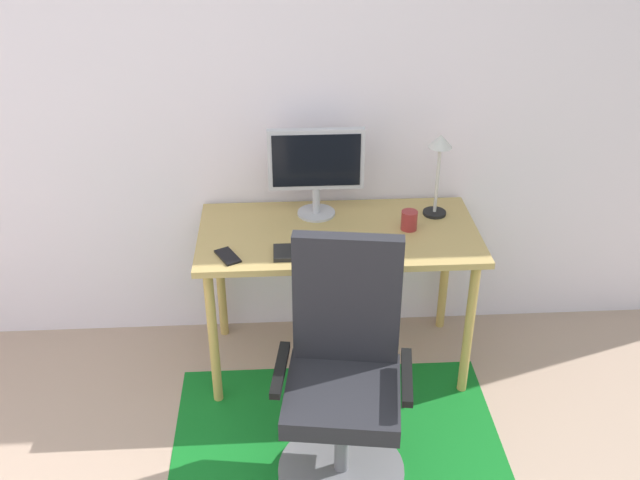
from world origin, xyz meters
name	(u,v)px	position (x,y,z in m)	size (l,w,h in m)	color
wall_back	(219,89)	(0.00, 2.20, 1.30)	(6.00, 0.10, 2.60)	silver
area_rug	(339,457)	(0.49, 1.15, 0.00)	(1.43, 1.20, 0.01)	#116B20
desk	(338,247)	(0.53, 1.81, 0.66)	(1.28, 0.64, 0.74)	tan
monitor	(316,164)	(0.44, 1.99, 1.00)	(0.44, 0.18, 0.43)	#B2B2B7
keyboard	(323,252)	(0.45, 1.62, 0.75)	(0.43, 0.13, 0.02)	black
computer_mouse	(388,243)	(0.74, 1.66, 0.76)	(0.06, 0.10, 0.03)	white
coffee_cup	(409,220)	(0.86, 1.82, 0.79)	(0.07, 0.07, 0.09)	maroon
cell_phone	(228,256)	(0.04, 1.61, 0.75)	(0.07, 0.14, 0.01)	black
desk_lamp	(439,158)	(1.00, 1.96, 1.03)	(0.11, 0.11, 0.40)	black
office_chair	(343,391)	(0.50, 1.11, 0.41)	(0.56, 0.52, 1.04)	slate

